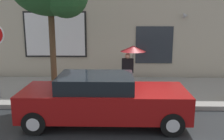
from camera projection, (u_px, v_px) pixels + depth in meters
name	position (u px, v px, depth m)	size (l,w,h in m)	color
ground_plane	(117.00, 122.00, 7.46)	(60.00, 60.00, 0.00)	black
sidewalk	(117.00, 91.00, 10.38)	(20.00, 4.00, 0.15)	gray
building_facade	(117.00, 7.00, 12.10)	(20.00, 0.67, 7.00)	#B2A893
parked_car	(103.00, 99.00, 7.31)	(4.73, 1.85, 1.44)	maroon
pedestrian_with_umbrella	(131.00, 55.00, 9.65)	(0.98, 0.98, 1.83)	black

